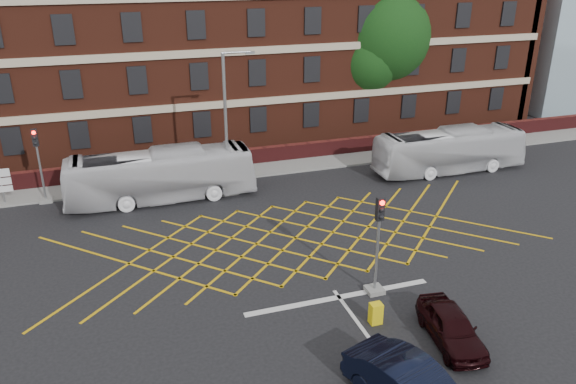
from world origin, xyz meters
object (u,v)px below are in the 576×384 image
object	(u,v)px
car_maroon	(451,327)
traffic_light_near	(377,255)
deciduous_tree	(380,42)
utility_cabinet	(376,313)
street_lamp	(228,148)
direction_signs	(1,182)
bus_right	(449,151)
bus_left	(161,176)
traffic_light_far	(41,173)

from	to	relation	value
car_maroon	traffic_light_near	bearing A→B (deg)	115.19
deciduous_tree	utility_cabinet	xyz separation A→B (m)	(-11.77, -23.72, -6.34)
car_maroon	street_lamp	xyz separation A→B (m)	(-4.49, 16.04, 2.12)
car_maroon	direction_signs	distance (m)	24.89
street_lamp	utility_cabinet	xyz separation A→B (m)	(2.41, -14.21, -2.32)
bus_right	traffic_light_near	bearing A→B (deg)	136.77
traffic_light_near	utility_cabinet	bearing A→B (deg)	-115.58
bus_left	direction_signs	distance (m)	8.73
deciduous_tree	bus_left	bearing A→B (deg)	-152.79
bus_left	car_maroon	bearing A→B (deg)	-152.61
bus_right	traffic_light_far	world-z (taller)	traffic_light_far
deciduous_tree	traffic_light_far	xyz separation A→B (m)	(-24.40, -7.54, -5.00)
bus_left	deciduous_tree	distance (m)	21.00
deciduous_tree	traffic_light_far	world-z (taller)	deciduous_tree
bus_right	utility_cabinet	world-z (taller)	bus_right
car_maroon	street_lamp	distance (m)	16.79
traffic_light_near	utility_cabinet	distance (m)	2.52
street_lamp	traffic_light_far	bearing A→B (deg)	169.09
bus_right	traffic_light_far	bearing A→B (deg)	83.73
traffic_light_near	traffic_light_far	size ratio (longest dim) A/B	1.00
traffic_light_near	direction_signs	xyz separation A→B (m)	(-15.72, 14.53, -0.39)
direction_signs	bus_left	bearing A→B (deg)	-13.42
street_lamp	bus_left	bearing A→B (deg)	176.79
car_maroon	direction_signs	world-z (taller)	direction_signs
bus_left	traffic_light_near	world-z (taller)	traffic_light_near
bus_right	deciduous_tree	bearing A→B (deg)	0.56
car_maroon	traffic_light_near	distance (m)	4.09
bus_right	direction_signs	xyz separation A→B (m)	(-26.58, 3.16, -0.01)
traffic_light_near	deciduous_tree	bearing A→B (deg)	63.54
bus_right	direction_signs	size ratio (longest dim) A/B	4.54
car_maroon	bus_right	bearing A→B (deg)	65.46
deciduous_tree	utility_cabinet	size ratio (longest dim) A/B	12.96
bus_left	car_maroon	size ratio (longest dim) A/B	2.86
bus_left	street_lamp	size ratio (longest dim) A/B	1.29
car_maroon	deciduous_tree	world-z (taller)	deciduous_tree
street_lamp	direction_signs	bearing A→B (deg)	169.73
traffic_light_far	street_lamp	bearing A→B (deg)	-10.91
bus_right	street_lamp	size ratio (longest dim) A/B	1.22
bus_left	direction_signs	xyz separation A→B (m)	(-8.49, 2.03, -0.09)
deciduous_tree	street_lamp	world-z (taller)	deciduous_tree
bus_left	direction_signs	size ratio (longest dim) A/B	4.80
traffic_light_near	traffic_light_far	distance (m)	19.67
traffic_light_near	direction_signs	world-z (taller)	traffic_light_near
street_lamp	bus_right	bearing A→B (deg)	-3.68
deciduous_tree	bus_right	bearing A→B (deg)	-89.91
street_lamp	direction_signs	size ratio (longest dim) A/B	3.71
bus_right	street_lamp	xyz separation A→B (m)	(-14.20, 0.91, 1.36)
bus_right	street_lamp	bearing A→B (deg)	86.79
car_maroon	deciduous_tree	distance (m)	28.01
bus_right	car_maroon	bearing A→B (deg)	147.77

